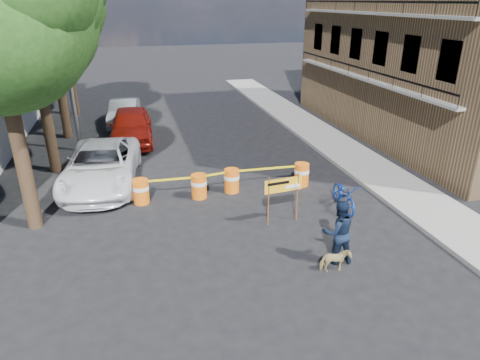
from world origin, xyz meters
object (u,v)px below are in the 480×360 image
bicycle (345,183)px  dog (335,261)px  pedestrian (338,232)px  sedan_red (131,126)px  barrel_far_left (141,191)px  suv_white (101,166)px  sedan_silver (124,112)px  detour_sign (288,188)px  barrel_mid_left (199,186)px  barrel_mid_right (232,180)px  barrel_far_right (302,174)px

bicycle → dog: size_ratio=2.45×
pedestrian → sedan_red: (-5.15, 12.57, -0.07)m
barrel_far_left → sedan_red: bearing=90.8°
suv_white → sedan_silver: 9.00m
bicycle → detour_sign: bearing=-162.4°
sedan_silver → suv_white: bearing=-89.5°
barrel_mid_left → barrel_mid_right: same height
barrel_far_left → sedan_silver: sedan_silver is taller
bicycle → barrel_far_left: bearing=168.4°
barrel_far_right → sedan_silver: 12.80m
barrel_mid_left → bicycle: bicycle is taller
barrel_mid_right → pedestrian: pedestrian is taller
pedestrian → barrel_mid_right: bearing=-67.5°
barrel_mid_left → detour_sign: (2.44, -2.58, 0.74)m
barrel_far_left → barrel_mid_left: (2.07, -0.07, 0.00)m
detour_sign → dog: size_ratio=2.11×
barrel_far_right → bicycle: bearing=-73.6°
sedan_red → sedan_silver: (-0.32, 3.60, -0.15)m
bicycle → barrel_far_right: bearing=112.7°
pedestrian → dog: bearing=64.9°
barrel_mid_left → pedestrian: 5.90m
detour_sign → dog: detour_sign is taller
barrel_far_right → detour_sign: (-1.62, -2.69, 0.74)m
barrel_far_left → bicycle: 7.15m
barrel_far_left → bicycle: bearing=-17.9°
detour_sign → sedan_red: bearing=108.8°
barrel_far_right → dog: size_ratio=1.14×
barrel_far_left → dog: (4.79, -5.59, -0.14)m
sedan_red → suv_white: bearing=-100.7°
barrel_far_left → detour_sign: size_ratio=0.54×
barrel_mid_right → sedan_red: size_ratio=0.18×
bicycle → sedan_red: bicycle is taller
detour_sign → suv_white: (-5.90, 4.73, -0.41)m
suv_white → sedan_red: sedan_red is taller
detour_sign → suv_white: detour_sign is taller
suv_white → barrel_far_right: bearing=-9.0°
barrel_far_right → bicycle: size_ratio=0.46×
dog → barrel_far_right: bearing=-10.3°
barrel_mid_right → dog: size_ratio=1.14×
bicycle → sedan_red: bearing=131.9°
bicycle → sedan_red: (-6.90, 9.62, -0.11)m
barrel_mid_right → bicycle: size_ratio=0.46×
barrel_far_left → detour_sign: detour_sign is taller
sedan_red → barrel_far_left: bearing=-86.4°
barrel_mid_left → detour_sign: bearing=-46.6°
suv_white → sedan_red: 5.50m
dog → bicycle: bearing=-27.4°
barrel_far_right → sedan_silver: sedan_silver is taller
barrel_mid_left → detour_sign: detour_sign is taller
barrel_mid_right → sedan_red: (-3.46, 7.27, 0.39)m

